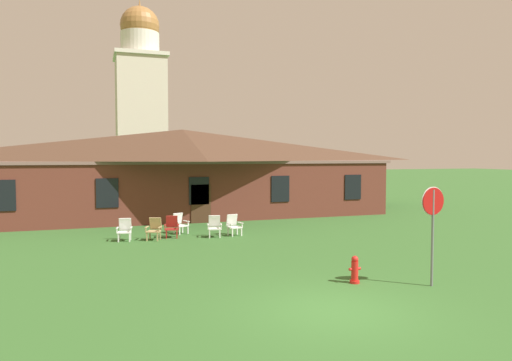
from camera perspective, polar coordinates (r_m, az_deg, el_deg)
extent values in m
plane|color=#336028|center=(11.57, 9.49, -15.37)|extent=(200.00, 200.00, 0.00)
cube|color=brown|center=(30.49, -8.88, -0.88)|extent=(23.68, 10.00, 3.20)
cube|color=#795B55|center=(30.43, -8.91, 2.28)|extent=(24.16, 10.20, 0.16)
pyramid|color=#4C3323|center=(30.43, -8.93, 4.29)|extent=(24.63, 10.40, 1.97)
cube|color=black|center=(25.37, -28.38, -1.62)|extent=(1.10, 0.06, 1.50)
cube|color=black|center=(25.02, -17.62, -1.46)|extent=(1.10, 0.06, 1.50)
cube|color=black|center=(25.55, -6.94, -1.25)|extent=(1.10, 0.06, 1.50)
cube|color=black|center=(26.93, 2.97, -1.01)|extent=(1.10, 0.06, 1.50)
cube|color=black|center=(29.02, 11.69, -0.78)|extent=(1.10, 0.06, 1.50)
cube|color=#422819|center=(25.64, -6.71, -2.82)|extent=(1.10, 0.06, 2.10)
cube|color=beige|center=(49.34, -13.79, 6.49)|extent=(4.80, 4.80, 13.46)
cube|color=silver|center=(50.25, -13.89, 14.38)|extent=(5.18, 5.18, 0.36)
cylinder|color=silver|center=(50.52, -13.91, 15.80)|extent=(3.80, 3.80, 2.20)
sphere|color=#9E6B38|center=(50.95, -13.93, 17.75)|extent=(3.88, 3.88, 3.88)
cone|color=#9E6B38|center=(51.60, -13.97, 20.27)|extent=(0.24, 0.24, 1.00)
cylinder|color=slate|center=(14.04, 20.65, -6.56)|extent=(0.07, 0.07, 2.71)
cylinder|color=white|center=(13.92, 20.68, -2.36)|extent=(0.80, 0.10, 0.81)
cylinder|color=#B71414|center=(13.91, 20.76, -2.37)|extent=(0.76, 0.10, 0.76)
cube|color=white|center=(20.72, -15.11, -6.72)|extent=(0.06, 0.06, 0.36)
cube|color=white|center=(20.77, -16.38, -6.72)|extent=(0.06, 0.06, 0.36)
cube|color=white|center=(21.15, -15.00, -6.52)|extent=(0.06, 0.06, 0.36)
cube|color=white|center=(21.20, -16.24, -6.52)|extent=(0.06, 0.06, 0.36)
cube|color=white|center=(20.93, -15.69, -6.07)|extent=(0.62, 0.60, 0.05)
cube|color=white|center=(21.19, -15.61, -5.13)|extent=(0.54, 0.27, 0.54)
cube|color=white|center=(20.85, -14.91, -5.55)|extent=(0.13, 0.47, 0.03)
cube|color=white|center=(20.70, -14.95, -5.91)|extent=(0.05, 0.05, 0.22)
cube|color=white|center=(20.91, -16.50, -5.54)|extent=(0.13, 0.47, 0.03)
cube|color=white|center=(20.77, -16.55, -5.91)|extent=(0.05, 0.05, 0.22)
cube|color=tan|center=(20.59, -11.89, -6.74)|extent=(0.07, 0.07, 0.36)
cube|color=tan|center=(20.72, -13.12, -6.70)|extent=(0.07, 0.07, 0.36)
cube|color=tan|center=(21.01, -11.56, -6.55)|extent=(0.07, 0.07, 0.36)
cube|color=tan|center=(21.13, -12.77, -6.50)|extent=(0.07, 0.07, 0.36)
cube|color=tan|center=(20.83, -12.34, -6.06)|extent=(0.70, 0.69, 0.05)
cube|color=tan|center=(21.08, -12.12, -5.13)|extent=(0.55, 0.37, 0.54)
cube|color=tan|center=(20.70, -11.59, -5.57)|extent=(0.24, 0.45, 0.03)
cube|color=tan|center=(20.56, -11.71, -5.94)|extent=(0.05, 0.05, 0.22)
cube|color=tan|center=(20.86, -13.13, -5.52)|extent=(0.24, 0.45, 0.03)
cube|color=tan|center=(20.73, -13.26, -5.88)|extent=(0.05, 0.05, 0.22)
cube|color=maroon|center=(21.11, -9.59, -6.48)|extent=(0.06, 0.06, 0.36)
cube|color=maroon|center=(21.12, -10.84, -6.49)|extent=(0.06, 0.06, 0.36)
cube|color=maroon|center=(21.55, -9.58, -6.29)|extent=(0.06, 0.06, 0.36)
cube|color=maroon|center=(21.56, -10.80, -6.29)|extent=(0.06, 0.06, 0.36)
cube|color=maroon|center=(21.30, -10.21, -5.84)|extent=(0.62, 0.60, 0.05)
cube|color=maroon|center=(21.57, -10.20, -4.93)|extent=(0.54, 0.28, 0.54)
cube|color=maroon|center=(21.25, -9.43, -5.32)|extent=(0.14, 0.47, 0.03)
cube|color=maroon|center=(21.11, -9.43, -5.68)|extent=(0.05, 0.05, 0.22)
cube|color=maroon|center=(21.26, -11.00, -5.33)|extent=(0.14, 0.47, 0.03)
cube|color=maroon|center=(21.12, -11.01, -5.69)|extent=(0.05, 0.05, 0.22)
cube|color=white|center=(22.25, -8.29, -5.98)|extent=(0.07, 0.07, 0.36)
cube|color=white|center=(21.99, -9.28, -6.10)|extent=(0.07, 0.07, 0.36)
cube|color=white|center=(22.61, -8.93, -5.84)|extent=(0.07, 0.07, 0.36)
cube|color=white|center=(22.36, -9.91, -5.95)|extent=(0.07, 0.07, 0.36)
cube|color=white|center=(22.27, -9.11, -5.45)|extent=(0.70, 0.69, 0.05)
cube|color=white|center=(22.49, -9.56, -4.60)|extent=(0.55, 0.38, 0.54)
cube|color=white|center=(22.39, -8.46, -4.89)|extent=(0.25, 0.45, 0.03)
cube|color=white|center=(22.27, -8.22, -5.22)|extent=(0.05, 0.05, 0.22)
cube|color=white|center=(22.07, -9.71, -5.02)|extent=(0.25, 0.45, 0.03)
cube|color=white|center=(21.95, -9.48, -5.35)|extent=(0.05, 0.05, 0.22)
cube|color=silver|center=(21.01, -4.40, -6.49)|extent=(0.06, 0.06, 0.36)
cube|color=silver|center=(20.99, -5.66, -6.51)|extent=(0.06, 0.06, 0.36)
cube|color=silver|center=(21.44, -4.45, -6.30)|extent=(0.06, 0.06, 0.36)
cube|color=silver|center=(21.43, -5.69, -6.31)|extent=(0.06, 0.06, 0.36)
cube|color=silver|center=(21.19, -5.05, -5.85)|extent=(0.64, 0.62, 0.05)
cube|color=silver|center=(21.45, -5.08, -4.94)|extent=(0.54, 0.29, 0.54)
cube|color=silver|center=(21.15, -4.26, -5.33)|extent=(0.16, 0.47, 0.03)
cube|color=silver|center=(21.00, -4.24, -5.69)|extent=(0.05, 0.05, 0.22)
cube|color=silver|center=(21.13, -5.84, -5.35)|extent=(0.16, 0.47, 0.03)
cube|color=silver|center=(20.99, -5.83, -5.71)|extent=(0.05, 0.05, 0.22)
cube|color=silver|center=(21.47, -1.78, -6.28)|extent=(0.06, 0.06, 0.36)
cube|color=silver|center=(21.27, -2.89, -6.37)|extent=(0.06, 0.06, 0.36)
cube|color=silver|center=(21.86, -2.31, -6.12)|extent=(0.06, 0.06, 0.36)
cube|color=silver|center=(21.66, -3.40, -6.20)|extent=(0.06, 0.06, 0.36)
cube|color=silver|center=(21.53, -2.60, -5.70)|extent=(0.62, 0.61, 0.05)
cube|color=silver|center=(21.76, -2.96, -4.81)|extent=(0.54, 0.28, 0.54)
cube|color=silver|center=(21.61, -1.88, -5.15)|extent=(0.14, 0.47, 0.03)
cube|color=silver|center=(21.48, -1.69, -5.49)|extent=(0.05, 0.05, 0.22)
cube|color=silver|center=(21.36, -3.28, -5.25)|extent=(0.14, 0.47, 0.03)
cube|color=silver|center=(21.23, -3.09, -5.60)|extent=(0.05, 0.05, 0.22)
cylinder|color=red|center=(14.02, 11.90, -11.94)|extent=(0.28, 0.28, 0.08)
cylinder|color=red|center=(13.95, 11.91, -10.69)|extent=(0.20, 0.20, 0.55)
sphere|color=red|center=(13.87, 11.92, -9.34)|extent=(0.20, 0.20, 0.20)
cylinder|color=red|center=(13.87, 11.44, -10.53)|extent=(0.10, 0.08, 0.08)
cylinder|color=red|center=(14.00, 12.38, -10.41)|extent=(0.10, 0.08, 0.08)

